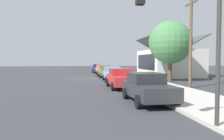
{
  "coord_description": "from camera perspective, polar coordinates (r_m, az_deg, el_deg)",
  "views": [
    {
      "loc": [
        27.69,
        -0.84,
        2.28
      ],
      "look_at": [
        2.95,
        2.97,
        1.17
      ],
      "focal_mm": 35.02,
      "sensor_mm": 36.0,
      "label": 1
    }
  ],
  "objects": [
    {
      "name": "car_coral",
      "position": [
        35.22,
        -2.69,
        0.16
      ],
      "size": [
        4.73,
        1.94,
        1.59
      ],
      "rotation": [
        0.0,
        0.0,
        -0.0
      ],
      "color": "#EA8C75",
      "rests_on": "ground"
    },
    {
      "name": "sidewalk_curb",
      "position": [
        28.51,
        4.33,
        -1.89
      ],
      "size": [
        60.0,
        4.2,
        0.16
      ],
      "primitive_type": "cube",
      "color": "beige",
      "rests_on": "ground"
    },
    {
      "name": "car_cherry",
      "position": [
        18.0,
        2.38,
        -2.13
      ],
      "size": [
        4.52,
        2.09,
        1.59
      ],
      "rotation": [
        0.0,
        0.0,
        0.0
      ],
      "color": "red",
      "rests_on": "ground"
    },
    {
      "name": "car_olive",
      "position": [
        29.51,
        -1.56,
        -0.3
      ],
      "size": [
        4.38,
        2.14,
        1.59
      ],
      "rotation": [
        0.0,
        0.0,
        0.02
      ],
      "color": "olive",
      "rests_on": "ground"
    },
    {
      "name": "traffic_light_main",
      "position": [
        7.36,
        19.17,
        11.86
      ],
      "size": [
        0.37,
        2.79,
        5.2
      ],
      "color": "#383833",
      "rests_on": "ground"
    },
    {
      "name": "ground_plane",
      "position": [
        27.79,
        -7.0,
        -2.18
      ],
      "size": [
        120.0,
        120.0,
        0.0
      ],
      "primitive_type": "plane",
      "color": "#38383D"
    },
    {
      "name": "shade_tree",
      "position": [
        24.71,
        14.97,
        6.97
      ],
      "size": [
        4.67,
        4.67,
        6.58
      ],
      "color": "brown",
      "rests_on": "ground"
    },
    {
      "name": "utility_pole_wooden",
      "position": [
        19.01,
        19.86,
        7.36
      ],
      "size": [
        1.8,
        0.24,
        7.5
      ],
      "color": "brown",
      "rests_on": "ground"
    },
    {
      "name": "car_charcoal",
      "position": [
        12.02,
        9.25,
        -4.5
      ],
      "size": [
        4.34,
        2.16,
        1.59
      ],
      "rotation": [
        0.0,
        0.0,
        0.02
      ],
      "color": "#2D3035",
      "rests_on": "ground"
    },
    {
      "name": "car_navy",
      "position": [
        41.2,
        -3.83,
        0.5
      ],
      "size": [
        4.81,
        2.15,
        1.59
      ],
      "rotation": [
        0.0,
        0.0,
        -0.04
      ],
      "color": "navy",
      "rests_on": "ground"
    },
    {
      "name": "fire_hydrant_red",
      "position": [
        24.01,
        3.39,
        -1.72
      ],
      "size": [
        0.22,
        0.22,
        0.71
      ],
      "color": "red",
      "rests_on": "sidewalk_curb"
    },
    {
      "name": "car_skyblue",
      "position": [
        23.71,
        0.14,
        -1.0
      ],
      "size": [
        4.62,
        1.99,
        1.59
      ],
      "rotation": [
        0.0,
        0.0,
        -0.02
      ],
      "color": "#8CB7E0",
      "rests_on": "ground"
    },
    {
      "name": "storefront_building",
      "position": [
        32.55,
        14.46,
        1.99
      ],
      "size": [
        9.87,
        7.04,
        5.66
      ],
      "color": "silver",
      "rests_on": "ground"
    }
  ]
}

